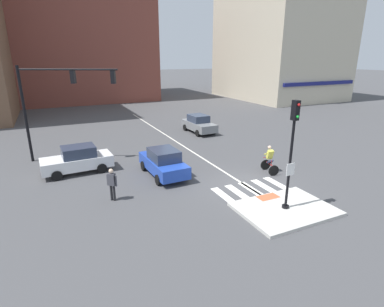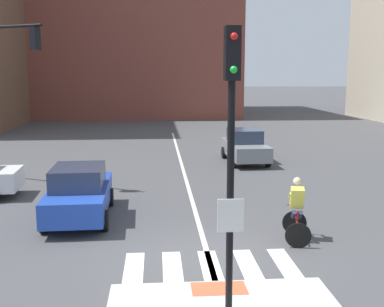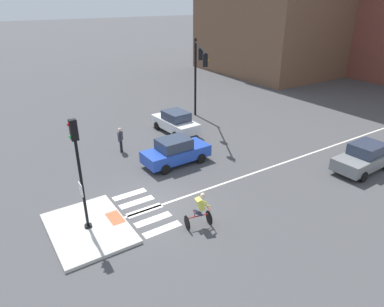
{
  "view_description": "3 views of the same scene",
  "coord_description": "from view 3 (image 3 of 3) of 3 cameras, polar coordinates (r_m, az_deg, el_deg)",
  "views": [
    {
      "loc": [
        -9.28,
        -12.61,
        6.81
      ],
      "look_at": [
        -1.45,
        3.89,
        0.94
      ],
      "focal_mm": 28.3,
      "sensor_mm": 36.0,
      "label": 1
    },
    {
      "loc": [
        -1.2,
        -10.54,
        4.37
      ],
      "look_at": [
        -0.08,
        4.01,
        1.87
      ],
      "focal_mm": 43.81,
      "sensor_mm": 36.0,
      "label": 2
    },
    {
      "loc": [
        12.84,
        -6.13,
        9.37
      ],
      "look_at": [
        -0.88,
        2.87,
        1.83
      ],
      "focal_mm": 32.32,
      "sensor_mm": 36.0,
      "label": 3
    }
  ],
  "objects": [
    {
      "name": "lane_centre_line",
      "position": [
        22.63,
        16.55,
        -0.87
      ],
      "size": [
        0.14,
        28.0,
        0.01
      ],
      "primitive_type": "cube",
      "color": "silver",
      "rests_on": "ground"
    },
    {
      "name": "crosswalk_stripe_a",
      "position": [
        18.25,
        -10.25,
        -6.65
      ],
      "size": [
        0.44,
        1.8,
        0.01
      ],
      "primitive_type": "cube",
      "color": "silver",
      "rests_on": "ground"
    },
    {
      "name": "crosswalk_stripe_d",
      "position": [
        16.23,
        -6.43,
        -10.75
      ],
      "size": [
        0.44,
        1.8,
        0.01
      ],
      "primitive_type": "cube",
      "color": "silver",
      "rests_on": "ground"
    },
    {
      "name": "ground_plane",
      "position": [
        17.03,
        -6.56,
        -8.89
      ],
      "size": [
        300.0,
        300.0,
        0.0
      ],
      "primitive_type": "plane",
      "color": "#474749"
    },
    {
      "name": "signal_pole",
      "position": [
        14.59,
        -18.16,
        -2.01
      ],
      "size": [
        0.44,
        0.38,
        4.95
      ],
      "color": "black",
      "rests_on": "traffic_island"
    },
    {
      "name": "traffic_light_mast",
      "position": [
        26.79,
        1.05,
        14.1
      ],
      "size": [
        5.7,
        3.09,
        6.3
      ],
      "color": "black",
      "rests_on": "ground"
    },
    {
      "name": "car_grey_eastbound_far",
      "position": [
        22.4,
        26.56,
        -0.56
      ],
      "size": [
        1.96,
        4.16,
        1.64
      ],
      "color": "slate",
      "rests_on": "ground"
    },
    {
      "name": "crosswalk_stripe_c",
      "position": [
        16.89,
        -7.82,
        -9.28
      ],
      "size": [
        0.44,
        1.8,
        0.01
      ],
      "primitive_type": "cube",
      "color": "silver",
      "rests_on": "ground"
    },
    {
      "name": "pedestrian_at_curb_left",
      "position": [
        22.78,
        -11.72,
        2.53
      ],
      "size": [
        0.43,
        0.41,
        1.67
      ],
      "color": "black",
      "rests_on": "ground"
    },
    {
      "name": "car_blue_westbound_near",
      "position": [
        20.82,
        -2.73,
        0.36
      ],
      "size": [
        1.94,
        4.15,
        1.64
      ],
      "color": "#2347B7",
      "rests_on": "ground"
    },
    {
      "name": "tactile_pad_front",
      "position": [
        16.36,
        -12.57,
        -10.3
      ],
      "size": [
        1.1,
        0.6,
        0.01
      ],
      "primitive_type": "cube",
      "color": "#DB5B38",
      "rests_on": "traffic_island"
    },
    {
      "name": "crosswalk_stripe_b",
      "position": [
        17.56,
        -9.09,
        -7.91
      ],
      "size": [
        0.44,
        1.8,
        0.01
      ],
      "primitive_type": "cube",
      "color": "silver",
      "rests_on": "ground"
    },
    {
      "name": "cyclist",
      "position": [
        15.23,
        1.27,
        -9.25
      ],
      "size": [
        0.86,
        1.2,
        1.68
      ],
      "color": "black",
      "rests_on": "ground"
    },
    {
      "name": "car_white_cross_left",
      "position": [
        25.76,
        -2.76,
        5.23
      ],
      "size": [
        4.19,
        2.01,
        1.64
      ],
      "color": "white",
      "rests_on": "ground"
    },
    {
      "name": "crosswalk_stripe_e",
      "position": [
        15.6,
        -4.92,
        -12.34
      ],
      "size": [
        0.44,
        1.8,
        0.01
      ],
      "primitive_type": "cube",
      "color": "silver",
      "rests_on": "ground"
    },
    {
      "name": "traffic_island",
      "position": [
        16.13,
        -16.69,
        -11.73
      ],
      "size": [
        4.31,
        3.17,
        0.15
      ],
      "primitive_type": "cube",
      "color": "beige",
      "rests_on": "ground"
    }
  ]
}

